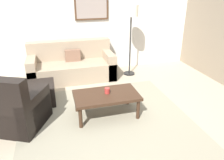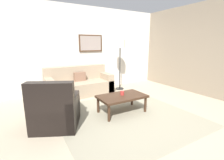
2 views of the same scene
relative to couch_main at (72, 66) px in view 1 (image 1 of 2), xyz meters
name	(u,v)px [view 1 (image 1 of 2)]	position (x,y,z in m)	size (l,w,h in m)	color
ground_plane	(107,122)	(0.35, -2.10, -0.30)	(8.00, 8.00, 0.00)	tan
rear_partition	(81,16)	(0.35, 0.50, 1.10)	(6.00, 0.12, 2.80)	silver
area_rug	(107,121)	(0.35, -2.10, -0.29)	(2.83, 2.76, 0.01)	gray
couch_main	(72,66)	(0.00, 0.00, 0.00)	(2.00, 0.89, 0.88)	gray
armchair_leather	(14,111)	(-1.09, -1.87, 0.01)	(1.07, 1.07, 0.95)	black
ottoman	(40,93)	(-0.73, -1.12, -0.10)	(0.56, 0.56, 0.40)	black
coffee_table	(106,97)	(0.40, -1.89, 0.06)	(1.10, 0.64, 0.41)	#382316
cup	(107,91)	(0.43, -1.86, 0.16)	(0.09, 0.09, 0.10)	#B2332D
lamp_standing	(131,18)	(1.44, -0.17, 1.11)	(0.32, 0.32, 1.71)	black
framed_artwork	(92,8)	(0.62, 0.41, 1.30)	(0.83, 0.04, 0.56)	#472D1C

